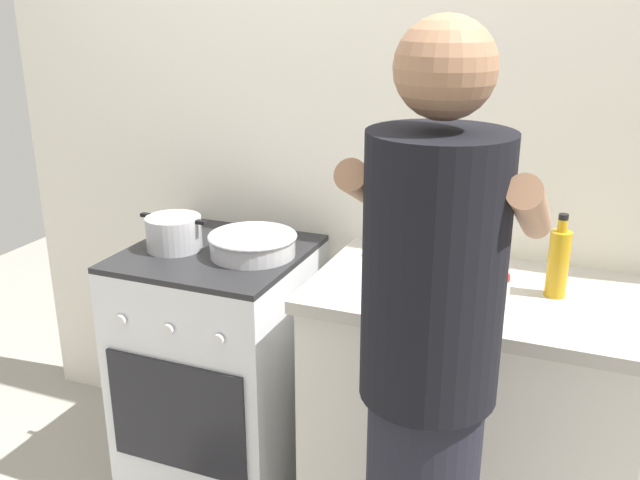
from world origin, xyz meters
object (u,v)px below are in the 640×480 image
stove_range (222,366)px  pot (174,233)px  mixing_bowl (253,244)px  utensil_crock (425,232)px  spice_bottle (501,291)px  person (426,406)px  oil_bottle (558,262)px

stove_range → pot: pot is taller
mixing_bowl → stove_range: bearing=-176.2°
utensil_crock → spice_bottle: size_ratio=3.46×
person → stove_range: bearing=145.4°
utensil_crock → pot: bearing=-166.3°
pot → person: bearing=-29.3°
spice_bottle → oil_bottle: 0.20m
pot → utensil_crock: (0.83, 0.20, 0.04)m
spice_bottle → person: bearing=-98.9°
utensil_crock → person: person is taller
spice_bottle → person: (-0.08, -0.52, -0.09)m
pot → person: size_ratio=0.15×
utensil_crock → mixing_bowl: bearing=-164.1°
oil_bottle → stove_range: bearing=-178.1°
pot → oil_bottle: bearing=3.4°
pot → spice_bottle: pot is taller
stove_range → utensil_crock: size_ratio=2.69×
oil_bottle → person: size_ratio=0.15×
spice_bottle → stove_range: bearing=174.3°
oil_bottle → mixing_bowl: bearing=-178.3°
stove_range → utensil_crock: bearing=13.5°
stove_range → person: 1.16m
pot → utensil_crock: utensil_crock is taller
mixing_bowl → oil_bottle: bearing=1.7°
oil_bottle → person: person is taller
spice_bottle → oil_bottle: (0.14, 0.13, 0.06)m
oil_bottle → person: bearing=-108.4°
oil_bottle → spice_bottle: bearing=-135.2°
spice_bottle → oil_bottle: size_ratio=0.39×
stove_range → utensil_crock: (0.69, 0.17, 0.55)m
stove_range → pot: (-0.14, -0.04, 0.51)m
pot → spice_bottle: (1.12, -0.06, -0.01)m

